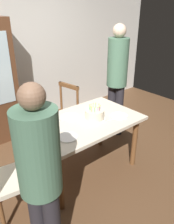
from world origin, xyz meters
TOP-DOWN VIEW (x-y plane):
  - ground at (0.00, 0.00)m, footprint 6.40×6.40m
  - back_wall at (0.00, 1.85)m, footprint 6.40×0.10m
  - dining_table at (0.00, 0.00)m, footprint 1.41×0.88m
  - birthday_cake at (0.12, -0.06)m, footprint 0.28×0.28m
  - plate_near_celebrant at (-0.39, -0.20)m, footprint 0.22×0.22m
  - plate_far_side at (-0.07, 0.20)m, footprint 0.22×0.22m
  - plate_near_guest at (0.42, -0.20)m, footprint 0.22×0.22m
  - fork_near_celebrant at (-0.55, -0.18)m, footprint 0.18×0.06m
  - fork_far_side at (-0.23, 0.19)m, footprint 0.18×0.06m
  - fork_near_guest at (0.26, -0.20)m, footprint 0.18×0.02m
  - chair_spindle_back at (0.18, 0.76)m, footprint 0.51×0.51m
  - chair_upholstered at (-1.09, -0.05)m, footprint 0.50×0.50m
  - person_celebrant at (-0.99, -0.71)m, footprint 0.32×0.32m
  - person_guest at (1.03, 0.44)m, footprint 0.32×0.32m

SIDE VIEW (x-z plane):
  - ground at x=0.00m, z-range 0.00..0.00m
  - chair_spindle_back at x=0.18m, z-range -0.02..0.93m
  - chair_upholstered at x=-1.09m, z-range 0.06..1.01m
  - dining_table at x=0.00m, z-range 0.28..1.03m
  - fork_near_celebrant at x=-0.55m, z-range 0.76..0.76m
  - fork_far_side at x=-0.23m, z-range 0.76..0.76m
  - fork_near_guest at x=0.26m, z-range 0.76..0.76m
  - plate_near_celebrant at x=-0.39m, z-range 0.76..0.77m
  - plate_far_side at x=-0.07m, z-range 0.76..0.77m
  - plate_near_guest at x=0.42m, z-range 0.76..0.77m
  - birthday_cake at x=0.12m, z-range 0.72..0.92m
  - person_celebrant at x=-0.99m, z-range 0.11..1.74m
  - person_guest at x=1.03m, z-range 0.13..1.94m
  - back_wall at x=0.00m, z-range 0.00..2.60m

